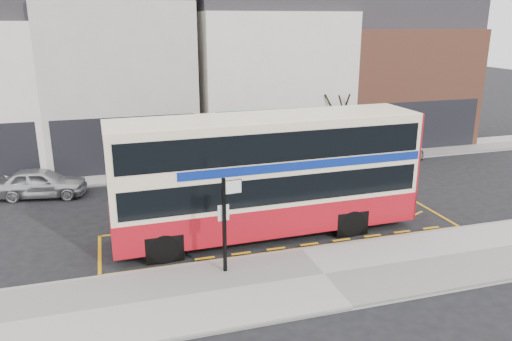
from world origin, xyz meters
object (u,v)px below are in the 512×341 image
object	(u,v)px
car_grey	(223,165)
car_white	(388,150)
double_decker_bus	(267,174)
bus_stop_post	(226,216)
car_silver	(41,183)
street_tree_right	(336,102)

from	to	relation	value
car_grey	car_white	size ratio (longest dim) A/B	0.84
double_decker_bus	car_grey	bearing A→B (deg)	88.50
car_white	bus_stop_post	bearing A→B (deg)	119.33
bus_stop_post	double_decker_bus	bearing A→B (deg)	45.09
car_silver	double_decker_bus	bearing A→B (deg)	-118.74
car_silver	car_white	size ratio (longest dim) A/B	0.85
bus_stop_post	car_grey	world-z (taller)	bus_stop_post
bus_stop_post	car_silver	distance (m)	11.96
car_grey	car_white	world-z (taller)	car_white
bus_stop_post	street_tree_right	world-z (taller)	street_tree_right
car_white	street_tree_right	size ratio (longest dim) A/B	0.96
double_decker_bus	street_tree_right	distance (m)	12.11
street_tree_right	car_silver	bearing A→B (deg)	-171.39
car_silver	street_tree_right	size ratio (longest dim) A/B	0.81
double_decker_bus	car_silver	size ratio (longest dim) A/B	2.87
car_grey	double_decker_bus	bearing A→B (deg)	175.61
car_silver	car_grey	size ratio (longest dim) A/B	1.01
bus_stop_post	car_grey	size ratio (longest dim) A/B	0.79
street_tree_right	car_grey	bearing A→B (deg)	-165.44
street_tree_right	car_white	bearing A→B (deg)	-31.44
car_silver	street_tree_right	world-z (taller)	street_tree_right
double_decker_bus	car_grey	world-z (taller)	double_decker_bus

